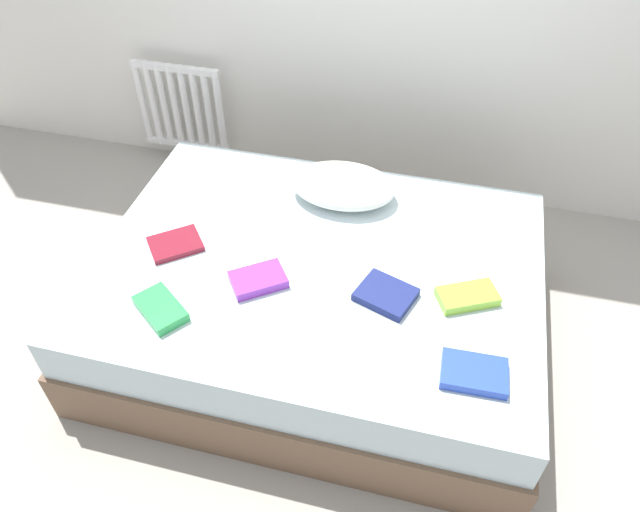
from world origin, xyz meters
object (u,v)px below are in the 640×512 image
object	(u,v)px
pillow	(343,185)
textbook_purple	(258,280)
radiator	(181,108)
bed	(317,298)
textbook_maroon	(175,244)
textbook_navy	(386,294)
textbook_green	(161,309)
textbook_blue	(474,373)
textbook_lime	(467,296)

from	to	relation	value
pillow	textbook_purple	size ratio (longest dim) A/B	2.28
radiator	pillow	world-z (taller)	radiator
bed	textbook_maroon	world-z (taller)	textbook_maroon
textbook_purple	radiator	bearing A→B (deg)	89.36
bed	textbook_purple	xyz separation A→B (m)	(-0.21, -0.20, 0.27)
textbook_navy	textbook_green	xyz separation A→B (m)	(-0.87, -0.30, 0.00)
radiator	textbook_blue	size ratio (longest dim) A/B	2.35
textbook_maroon	pillow	bearing A→B (deg)	0.66
textbook_maroon	textbook_green	size ratio (longest dim) A/B	0.99
radiator	textbook_blue	distance (m)	2.53
textbook_maroon	textbook_purple	xyz separation A→B (m)	(0.44, -0.13, 0.01)
textbook_purple	textbook_lime	xyz separation A→B (m)	(0.87, 0.12, -0.00)
bed	radiator	size ratio (longest dim) A/B	3.51
textbook_purple	textbook_lime	world-z (taller)	same
bed	textbook_lime	world-z (taller)	textbook_lime
textbook_maroon	textbook_purple	bearing A→B (deg)	-54.97
pillow	textbook_green	bearing A→B (deg)	-120.97
textbook_navy	textbook_lime	size ratio (longest dim) A/B	0.93
textbook_green	textbook_blue	bearing A→B (deg)	36.54
textbook_navy	textbook_lime	distance (m)	0.34
textbook_navy	textbook_blue	xyz separation A→B (m)	(0.38, -0.31, 0.00)
textbook_blue	textbook_green	world-z (taller)	textbook_green
bed	textbook_maroon	xyz separation A→B (m)	(-0.65, -0.07, 0.27)
radiator	textbook_green	world-z (taller)	radiator
textbook_purple	pillow	bearing A→B (deg)	36.05
radiator	textbook_lime	bearing A→B (deg)	-34.56
textbook_maroon	textbook_blue	distance (m)	1.41
bed	textbook_blue	xyz separation A→B (m)	(0.71, -0.46, 0.27)
bed	textbook_navy	size ratio (longest dim) A/B	8.86
radiator	textbook_maroon	world-z (taller)	radiator
radiator	textbook_blue	bearing A→B (deg)	-40.99
textbook_maroon	textbook_navy	size ratio (longest dim) A/B	1.00
textbook_green	bed	bearing A→B (deg)	76.46
pillow	textbook_green	size ratio (longest dim) A/B	2.25
textbook_purple	textbook_blue	bearing A→B (deg)	-51.47
textbook_navy	textbook_green	distance (m)	0.92
pillow	textbook_purple	xyz separation A→B (m)	(-0.22, -0.67, -0.05)
textbook_purple	textbook_blue	distance (m)	0.96
bed	textbook_purple	world-z (taller)	textbook_purple
bed	radiator	world-z (taller)	radiator
textbook_purple	textbook_navy	bearing A→B (deg)	-30.36
textbook_maroon	textbook_lime	distance (m)	1.31
radiator	bed	bearing A→B (deg)	-45.19
pillow	textbook_blue	distance (m)	1.16
textbook_purple	textbook_navy	world-z (taller)	textbook_purple
textbook_maroon	textbook_lime	xyz separation A→B (m)	(1.31, -0.01, 0.01)
textbook_lime	textbook_blue	distance (m)	0.38
pillow	textbook_navy	size ratio (longest dim) A/B	2.30
textbook_lime	bed	bearing A→B (deg)	146.53
radiator	pillow	size ratio (longest dim) A/B	1.10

